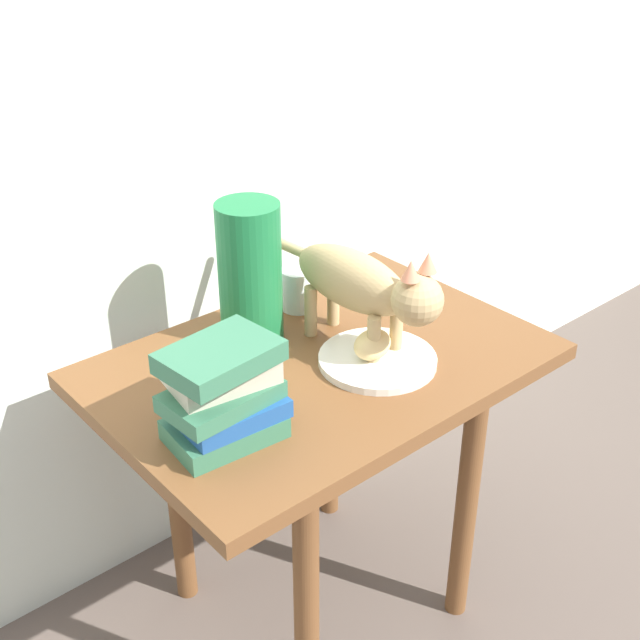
# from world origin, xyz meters

# --- Properties ---
(ground_plane) EXTENTS (6.00, 6.00, 0.00)m
(ground_plane) POSITION_xyz_m (0.00, 0.00, 0.00)
(ground_plane) COLOR brown
(back_panel) EXTENTS (4.00, 0.04, 2.20)m
(back_panel) POSITION_xyz_m (0.00, 0.39, 1.10)
(back_panel) COLOR silver
(back_panel) RESTS_ON ground
(side_table) EXTENTS (0.80, 0.55, 0.61)m
(side_table) POSITION_xyz_m (0.00, 0.00, 0.52)
(side_table) COLOR brown
(side_table) RESTS_ON ground
(plate) EXTENTS (0.21, 0.21, 0.01)m
(plate) POSITION_xyz_m (0.07, -0.08, 0.62)
(plate) COLOR silver
(plate) RESTS_ON side_table
(bread_roll) EXTENTS (0.09, 0.08, 0.05)m
(bread_roll) POSITION_xyz_m (0.06, -0.07, 0.65)
(bread_roll) COLOR #E0BC7A
(bread_roll) RESTS_ON plate
(cat) EXTENTS (0.11, 0.48, 0.23)m
(cat) POSITION_xyz_m (0.08, -0.02, 0.75)
(cat) COLOR tan
(cat) RESTS_ON side_table
(book_stack) EXTENTS (0.19, 0.15, 0.16)m
(book_stack) POSITION_xyz_m (-0.26, -0.08, 0.70)
(book_stack) COLOR #336B4C
(book_stack) RESTS_ON side_table
(green_vase) EXTENTS (0.12, 0.12, 0.27)m
(green_vase) POSITION_xyz_m (-0.05, 0.14, 0.75)
(green_vase) COLOR #196B38
(green_vase) RESTS_ON side_table
(candle_jar) EXTENTS (0.07, 0.07, 0.08)m
(candle_jar) POSITION_xyz_m (0.09, 0.18, 0.65)
(candle_jar) COLOR silver
(candle_jar) RESTS_ON side_table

